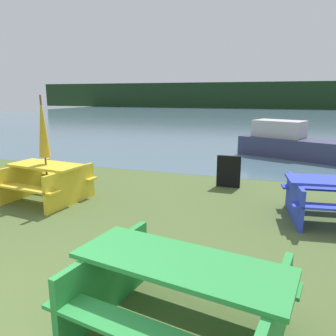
% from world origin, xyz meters
% --- Properties ---
extents(water, '(60.00, 50.00, 0.00)m').
position_xyz_m(water, '(0.00, 31.96, -0.00)').
color(water, slate).
rests_on(water, ground_plane).
extents(far_treeline, '(80.00, 1.60, 4.00)m').
position_xyz_m(far_treeline, '(0.00, 51.96, 2.00)').
color(far_treeline, '#193319').
rests_on(far_treeline, water).
extents(picnic_table_green, '(2.08, 1.66, 0.76)m').
position_xyz_m(picnic_table_green, '(1.61, 1.00, 0.46)').
color(picnic_table_green, green).
rests_on(picnic_table_green, ground_plane).
extents(picnic_table_yellow, '(1.65, 1.54, 0.76)m').
position_xyz_m(picnic_table_yellow, '(-2.10, 3.88, 0.45)').
color(picnic_table_yellow, yellow).
rests_on(picnic_table_yellow, ground_plane).
extents(picnic_table_blue, '(1.79, 1.59, 0.73)m').
position_xyz_m(picnic_table_blue, '(3.34, 4.55, 0.44)').
color(picnic_table_blue, blue).
rests_on(picnic_table_blue, ground_plane).
extents(umbrella_gold, '(0.22, 0.22, 2.14)m').
position_xyz_m(umbrella_gold, '(-2.10, 3.88, 1.51)').
color(umbrella_gold, brown).
rests_on(umbrella_gold, ground_plane).
extents(boat, '(4.08, 2.75, 1.24)m').
position_xyz_m(boat, '(2.82, 10.70, 0.46)').
color(boat, '#333856').
rests_on(boat, water).
extents(signboard, '(0.55, 0.08, 0.75)m').
position_xyz_m(signboard, '(1.27, 6.07, 0.38)').
color(signboard, black).
rests_on(signboard, ground_plane).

